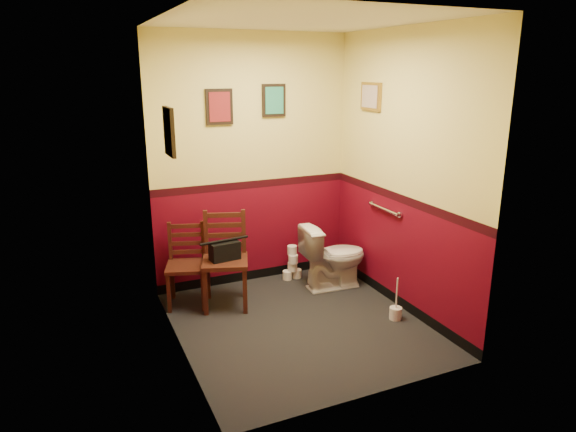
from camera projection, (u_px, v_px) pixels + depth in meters
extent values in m
cube|color=black|center=(299.00, 324.00, 4.84)|extent=(2.20, 2.40, 0.00)
cube|color=silver|center=(301.00, 20.00, 4.09)|extent=(2.20, 2.40, 0.00)
cube|color=#590616|center=(252.00, 163.00, 5.52)|extent=(2.20, 0.00, 2.70)
cube|color=#590616|center=(376.00, 221.00, 3.41)|extent=(2.20, 0.00, 2.70)
cube|color=#590616|center=(173.00, 197.00, 4.04)|extent=(0.00, 2.40, 2.70)
cube|color=#590616|center=(404.00, 175.00, 4.90)|extent=(0.00, 2.40, 2.70)
cylinder|color=silver|center=(384.00, 209.00, 5.21)|extent=(0.03, 0.50, 0.03)
cylinder|color=silver|center=(400.00, 215.00, 5.00)|extent=(0.02, 0.06, 0.06)
cylinder|color=silver|center=(372.00, 203.00, 5.44)|extent=(0.02, 0.06, 0.06)
cube|color=black|center=(219.00, 107.00, 5.20)|extent=(0.28, 0.03, 0.36)
cube|color=maroon|center=(220.00, 107.00, 5.19)|extent=(0.22, 0.01, 0.30)
cube|color=black|center=(274.00, 100.00, 5.42)|extent=(0.26, 0.03, 0.34)
cube|color=#29866C|center=(274.00, 100.00, 5.41)|extent=(0.20, 0.01, 0.28)
cube|color=black|center=(169.00, 132.00, 3.99)|extent=(0.03, 0.30, 0.38)
cube|color=tan|center=(171.00, 132.00, 4.00)|extent=(0.01, 0.24, 0.31)
cube|color=olive|center=(371.00, 96.00, 5.22)|extent=(0.03, 0.34, 0.28)
cube|color=tan|center=(370.00, 97.00, 5.22)|extent=(0.01, 0.28, 0.22)
imported|color=white|center=(334.00, 257.00, 5.59)|extent=(0.74, 0.45, 0.70)
cylinder|color=silver|center=(396.00, 313.00, 4.93)|extent=(0.12, 0.12, 0.12)
cylinder|color=silver|center=(397.00, 294.00, 4.88)|extent=(0.02, 0.02, 0.34)
cube|color=#401C13|center=(186.00, 266.00, 5.14)|extent=(0.49, 0.49, 0.04)
cube|color=#401C13|center=(169.00, 293.00, 5.02)|extent=(0.05, 0.05, 0.42)
cube|color=#401C13|center=(173.00, 280.00, 5.34)|extent=(0.05, 0.05, 0.42)
cube|color=#401C13|center=(203.00, 291.00, 5.06)|extent=(0.05, 0.05, 0.42)
cube|color=#401C13|center=(205.00, 278.00, 5.37)|extent=(0.05, 0.05, 0.42)
cube|color=#401C13|center=(170.00, 242.00, 5.23)|extent=(0.05, 0.04, 0.42)
cube|color=#401C13|center=(203.00, 241.00, 5.26)|extent=(0.05, 0.04, 0.42)
cube|color=#401C13|center=(187.00, 252.00, 5.28)|extent=(0.31, 0.12, 0.04)
cube|color=#401C13|center=(187.00, 243.00, 5.25)|extent=(0.31, 0.12, 0.04)
cube|color=#401C13|center=(186.00, 235.00, 5.23)|extent=(0.31, 0.12, 0.04)
cube|color=#401C13|center=(186.00, 226.00, 5.20)|extent=(0.31, 0.12, 0.04)
cube|color=#401C13|center=(225.00, 261.00, 5.10)|extent=(0.57, 0.57, 0.04)
cube|color=#401C13|center=(205.00, 292.00, 4.97)|extent=(0.05, 0.05, 0.48)
cube|color=#401C13|center=(208.00, 277.00, 5.33)|extent=(0.05, 0.05, 0.48)
cube|color=#401C13|center=(245.00, 291.00, 5.00)|extent=(0.05, 0.05, 0.48)
cube|color=#401C13|center=(245.00, 276.00, 5.36)|extent=(0.05, 0.05, 0.48)
cube|color=#401C13|center=(206.00, 233.00, 5.21)|extent=(0.05, 0.05, 0.48)
cube|color=#401C13|center=(244.00, 232.00, 5.24)|extent=(0.05, 0.05, 0.48)
cube|color=#401C13|center=(225.00, 245.00, 5.26)|extent=(0.35, 0.14, 0.05)
cube|color=#401C13|center=(225.00, 235.00, 5.23)|extent=(0.35, 0.14, 0.05)
cube|color=#401C13|center=(225.00, 225.00, 5.20)|extent=(0.35, 0.14, 0.05)
cube|color=#401C13|center=(224.00, 215.00, 5.17)|extent=(0.35, 0.14, 0.05)
cube|color=black|center=(225.00, 251.00, 5.07)|extent=(0.30, 0.18, 0.18)
cylinder|color=black|center=(224.00, 240.00, 5.04)|extent=(0.26, 0.05, 0.03)
cylinder|color=silver|center=(287.00, 275.00, 5.87)|extent=(0.11, 0.11, 0.10)
cylinder|color=silver|center=(297.00, 273.00, 5.91)|extent=(0.11, 0.11, 0.10)
cylinder|color=silver|center=(292.00, 267.00, 5.85)|extent=(0.11, 0.11, 0.10)
cylinder|color=silver|center=(293.00, 259.00, 5.81)|extent=(0.11, 0.11, 0.10)
cylinder|color=silver|center=(292.00, 250.00, 5.81)|extent=(0.11, 0.11, 0.10)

